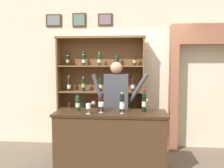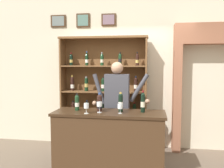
% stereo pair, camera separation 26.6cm
% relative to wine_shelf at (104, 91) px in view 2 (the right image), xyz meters
% --- Properties ---
extents(back_wall, '(12.00, 0.19, 3.51)m').
position_rel_wine_shelf_xyz_m(back_wall, '(0.49, 0.29, 0.58)').
color(back_wall, beige).
rests_on(back_wall, ground).
extents(wine_shelf, '(1.76, 0.35, 2.26)m').
position_rel_wine_shelf_xyz_m(wine_shelf, '(0.00, 0.00, 0.00)').
color(wine_shelf, brown).
rests_on(wine_shelf, ground).
extents(archway_doorway, '(1.47, 0.45, 2.49)m').
position_rel_wine_shelf_xyz_m(archway_doorway, '(2.11, 0.16, 0.28)').
color(archway_doorway, '#935B42').
rests_on(archway_doorway, ground).
extents(tasting_counter, '(1.72, 0.60, 0.99)m').
position_rel_wine_shelf_xyz_m(tasting_counter, '(0.31, -1.18, -0.68)').
color(tasting_counter, '#422B19').
rests_on(tasting_counter, ground).
extents(shopkeeper, '(1.01, 0.22, 1.76)m').
position_rel_wine_shelf_xyz_m(shopkeeper, '(0.36, -0.64, -0.08)').
color(shopkeeper, '#2D3347').
rests_on(shopkeeper, ground).
extents(tasting_bottle_chianti, '(0.07, 0.07, 0.27)m').
position_rel_wine_shelf_xyz_m(tasting_bottle_chianti, '(-0.22, -1.13, -0.05)').
color(tasting_bottle_chianti, '#19381E').
rests_on(tasting_bottle_chianti, tasting_counter).
extents(tasting_bottle_bianco, '(0.08, 0.08, 0.29)m').
position_rel_wine_shelf_xyz_m(tasting_bottle_bianco, '(0.15, -1.13, -0.05)').
color(tasting_bottle_bianco, black).
rests_on(tasting_bottle_bianco, tasting_counter).
extents(tasting_bottle_vin_santo, '(0.07, 0.07, 0.30)m').
position_rel_wine_shelf_xyz_m(tasting_bottle_vin_santo, '(0.48, -1.14, -0.03)').
color(tasting_bottle_vin_santo, black).
rests_on(tasting_bottle_vin_santo, tasting_counter).
extents(tasting_bottle_grappa, '(0.07, 0.07, 0.33)m').
position_rel_wine_shelf_xyz_m(tasting_bottle_grappa, '(0.82, -1.13, -0.02)').
color(tasting_bottle_grappa, black).
rests_on(tasting_bottle_grappa, tasting_counter).
extents(wine_glass_center, '(0.08, 0.08, 0.14)m').
position_rel_wine_shelf_xyz_m(wine_glass_center, '(0.49, -1.27, -0.08)').
color(wine_glass_center, silver).
rests_on(wine_glass_center, tasting_counter).
extents(wine_glass_spare, '(0.07, 0.07, 0.16)m').
position_rel_wine_shelf_xyz_m(wine_glass_spare, '(-0.00, -1.36, -0.07)').
color(wine_glass_spare, silver).
rests_on(wine_glass_spare, tasting_counter).
extents(wine_glass_right, '(0.08, 0.08, 0.16)m').
position_rel_wine_shelf_xyz_m(wine_glass_right, '(0.17, -1.25, -0.06)').
color(wine_glass_right, silver).
rests_on(wine_glass_right, tasting_counter).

